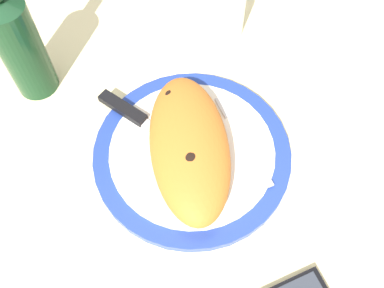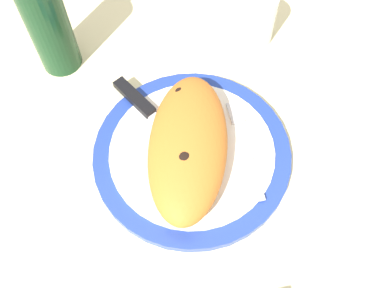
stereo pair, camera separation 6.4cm
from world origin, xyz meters
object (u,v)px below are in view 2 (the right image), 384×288
Objects in this scene: fork at (244,139)px; knife at (149,111)px; plate at (192,153)px; calzone at (188,146)px; water_glass at (256,21)px; wine_bottle at (46,20)px.

knife reaches higher than fork.
plate is 1.75× the size of fork.
calzone is (-0.78, 0.71, 4.04)cm from plate.
water_glass reaches higher than plate.
knife is at bearing 125.74° from water_glass.
fork is at bearing 163.00° from water_glass.
fork is (1.38, -8.92, -2.89)cm from calzone.
knife is 21.70cm from wine_bottle.
calzone is 28.33cm from water_glass.
knife is at bearing 30.52° from calzone.
wine_bottle is (22.40, 19.89, 9.18)cm from plate.
fork is 0.85× the size of knife.
plate is at bearing -138.39° from wine_bottle.
fork is at bearing -127.81° from wine_bottle.
calzone is at bearing 137.56° from plate.
plate is 3.14× the size of water_glass.
fork is 36.46cm from wine_bottle.
calzone reaches higher than fork.
water_glass is (14.96, -20.78, 2.00)cm from knife.
calzone is 1.09× the size of wine_bottle.
water_glass is (23.57, -15.71, -0.61)cm from calzone.
calzone is 9.48cm from fork.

